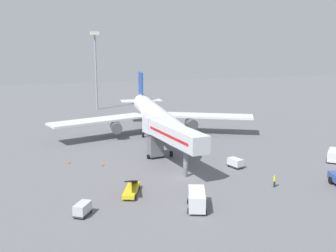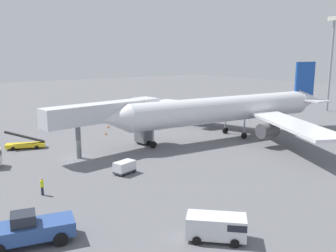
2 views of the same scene
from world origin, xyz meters
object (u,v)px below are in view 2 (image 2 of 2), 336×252
at_px(safety_cone_alpha, 106,133).
at_px(apron_light_mast, 332,45).
at_px(jet_bridge, 111,114).
at_px(belt_loader_truck, 25,144).
at_px(safety_cone_bravo, 108,126).
at_px(ground_crew_worker_foreground, 42,186).
at_px(airplane_at_gate, 233,109).
at_px(baggage_cart_mid_center, 125,167).
at_px(pushback_tug, 28,230).
at_px(service_van_rear_right, 218,226).

relative_size(safety_cone_alpha, apron_light_mast, 0.03).
relative_size(jet_bridge, belt_loader_truck, 3.21).
xyz_separation_m(safety_cone_bravo, apron_light_mast, (13.74, 55.36, 16.19)).
relative_size(ground_crew_worker_foreground, apron_light_mast, 0.08).
relative_size(safety_cone_bravo, apron_light_mast, 0.03).
height_order(airplane_at_gate, jet_bridge, airplane_at_gate).
xyz_separation_m(baggage_cart_mid_center, safety_cone_alpha, (-21.03, 8.02, -0.54)).
xyz_separation_m(ground_crew_worker_foreground, apron_light_mast, (-13.65, 76.97, 15.50)).
bearing_deg(jet_bridge, apron_light_mast, 92.10).
bearing_deg(pushback_tug, ground_crew_worker_foreground, 157.07).
distance_m(baggage_cart_mid_center, apron_light_mast, 69.61).
height_order(safety_cone_alpha, safety_cone_bravo, safety_cone_alpha).
relative_size(ground_crew_worker_foreground, safety_cone_bravo, 3.10).
bearing_deg(safety_cone_alpha, ground_crew_worker_foreground, -39.83).
distance_m(baggage_cart_mid_center, safety_cone_bravo, 28.72).
bearing_deg(pushback_tug, belt_loader_truck, 165.36).
bearing_deg(safety_cone_alpha, belt_loader_truck, -84.09).
bearing_deg(apron_light_mast, airplane_at_gate, -81.54).
bearing_deg(service_van_rear_right, apron_light_mast, 114.40).
bearing_deg(belt_loader_truck, safety_cone_bravo, 111.15).
distance_m(safety_cone_alpha, apron_light_mast, 61.38).
relative_size(jet_bridge, baggage_cart_mid_center, 6.51).
bearing_deg(baggage_cart_mid_center, safety_cone_bravo, 156.87).
height_order(airplane_at_gate, safety_cone_bravo, airplane_at_gate).
bearing_deg(ground_crew_worker_foreground, safety_cone_bravo, 141.72).
bearing_deg(airplane_at_gate, ground_crew_worker_foreground, -78.13).
relative_size(pushback_tug, ground_crew_worker_foreground, 3.88).
relative_size(belt_loader_truck, safety_cone_bravo, 9.89).
bearing_deg(airplane_at_gate, belt_loader_truck, -112.07).
height_order(baggage_cart_mid_center, safety_cone_alpha, baggage_cart_mid_center).
relative_size(jet_bridge, ground_crew_worker_foreground, 10.22).
distance_m(service_van_rear_right, apron_light_mast, 76.97).
distance_m(jet_bridge, safety_cone_alpha, 12.70).
distance_m(belt_loader_truck, apron_light_mast, 75.13).
height_order(jet_bridge, apron_light_mast, apron_light_mast).
xyz_separation_m(airplane_at_gate, pushback_tug, (16.92, -39.82, -3.78)).
xyz_separation_m(pushback_tug, apron_light_mast, (-23.04, 80.95, 15.29)).
relative_size(airplane_at_gate, service_van_rear_right, 10.10).
height_order(pushback_tug, service_van_rear_right, pushback_tug).
xyz_separation_m(jet_bridge, safety_cone_alpha, (-10.67, 4.33, -5.36)).
relative_size(pushback_tug, belt_loader_truck, 1.22).
height_order(pushback_tug, safety_cone_alpha, pushback_tug).
xyz_separation_m(baggage_cart_mid_center, safety_cone_bravo, (-26.40, 11.28, -0.56)).
distance_m(airplane_at_gate, pushback_tug, 43.43).
relative_size(airplane_at_gate, jet_bridge, 2.52).
bearing_deg(jet_bridge, ground_crew_worker_foreground, -51.03).
bearing_deg(jet_bridge, safety_cone_bravo, 154.68).
relative_size(baggage_cart_mid_center, apron_light_mast, 0.12).
bearing_deg(safety_cone_bravo, ground_crew_worker_foreground, -38.28).
relative_size(safety_cone_alpha, safety_cone_bravo, 1.04).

